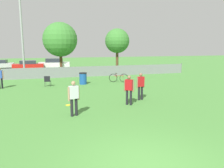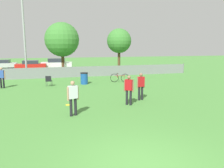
# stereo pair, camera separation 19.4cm
# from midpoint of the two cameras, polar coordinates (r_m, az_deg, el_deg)

# --- Properties ---
(ground_plane) EXTENTS (120.00, 120.00, 0.00)m
(ground_plane) POSITION_cam_midpoint_polar(r_m,az_deg,el_deg) (6.31, 9.00, -20.54)
(ground_plane) COLOR #4C8C3D
(fence_backline) EXTENTS (26.89, 0.07, 1.21)m
(fence_backline) POSITION_cam_midpoint_polar(r_m,az_deg,el_deg) (23.18, -10.21, 3.10)
(fence_backline) COLOR gray
(fence_backline) RESTS_ON ground_plane
(light_pole) EXTENTS (0.90, 0.36, 10.11)m
(light_pole) POSITION_cam_midpoint_polar(r_m,az_deg,el_deg) (24.81, -21.98, 15.25)
(light_pole) COLOR #9E9EA3
(light_pole) RESTS_ON ground_plane
(tree_near_pole) EXTENTS (3.68, 3.68, 5.76)m
(tree_near_pole) POSITION_cam_midpoint_polar(r_m,az_deg,el_deg) (24.56, -12.70, 11.23)
(tree_near_pole) COLOR brown
(tree_near_pole) RESTS_ON ground_plane
(tree_far_right) EXTENTS (2.92, 2.92, 5.31)m
(tree_far_right) POSITION_cam_midpoint_polar(r_m,az_deg,el_deg) (26.62, 2.08, 11.15)
(tree_far_right) COLOR brown
(tree_far_right) RESTS_ON ground_plane
(player_defender_red) EXTENTS (0.45, 0.43, 1.64)m
(player_defender_red) POSITION_cam_midpoint_polar(r_m,az_deg,el_deg) (11.90, 4.89, -1.09)
(player_defender_red) COLOR black
(player_defender_red) RESTS_ON ground_plane
(player_receiver_white) EXTENTS (0.54, 0.33, 1.64)m
(player_receiver_white) POSITION_cam_midpoint_polar(r_m,az_deg,el_deg) (10.13, -9.63, -3.10)
(player_receiver_white) COLOR black
(player_receiver_white) RESTS_ON ground_plane
(player_thrower_red) EXTENTS (0.55, 0.32, 1.64)m
(player_thrower_red) POSITION_cam_midpoint_polar(r_m,az_deg,el_deg) (13.07, 7.95, -0.16)
(player_thrower_red) COLOR black
(player_thrower_red) RESTS_ON ground_plane
(spectator_in_blue) EXTENTS (0.53, 0.32, 1.61)m
(spectator_in_blue) POSITION_cam_midpoint_polar(r_m,az_deg,el_deg) (18.65, -26.58, 1.78)
(spectator_in_blue) COLOR black
(spectator_in_blue) RESTS_ON ground_plane
(frisbee_disc) EXTENTS (0.28, 0.28, 0.03)m
(frisbee_disc) POSITION_cam_midpoint_polar(r_m,az_deg,el_deg) (12.25, -10.93, -5.36)
(frisbee_disc) COLOR yellow
(frisbee_disc) RESTS_ON ground_plane
(folding_chair_sideline) EXTENTS (0.54, 0.54, 0.85)m
(folding_chair_sideline) POSITION_cam_midpoint_polar(r_m,az_deg,el_deg) (18.31, -15.90, 0.94)
(folding_chair_sideline) COLOR #333338
(folding_chair_sideline) RESTS_ON ground_plane
(bicycle_sideline) EXTENTS (1.63, 0.66, 0.81)m
(bicycle_sideline) POSITION_cam_midpoint_polar(r_m,az_deg,el_deg) (19.70, 2.33, 1.63)
(bicycle_sideline) COLOR black
(bicycle_sideline) RESTS_ON ground_plane
(trash_bin) EXTENTS (0.64, 0.64, 0.99)m
(trash_bin) POSITION_cam_midpoint_polar(r_m,az_deg,el_deg) (18.75, -6.98, 1.49)
(trash_bin) COLOR #194C99
(trash_bin) RESTS_ON ground_plane
(parked_car_silver) EXTENTS (4.18, 1.91, 1.29)m
(parked_car_silver) POSITION_cam_midpoint_polar(r_m,az_deg,el_deg) (35.51, -26.70, 4.64)
(parked_car_silver) COLOR black
(parked_car_silver) RESTS_ON ground_plane
(parked_car_red) EXTENTS (3.98, 1.77, 1.31)m
(parked_car_red) POSITION_cam_midpoint_polar(r_m,az_deg,el_deg) (32.06, -20.28, 4.65)
(parked_car_red) COLOR black
(parked_car_red) RESTS_ON ground_plane
(parked_car_white) EXTENTS (4.64, 2.39, 1.49)m
(parked_car_white) POSITION_cam_midpoint_polar(r_m,az_deg,el_deg) (33.06, -14.06, 5.17)
(parked_car_white) COLOR black
(parked_car_white) RESTS_ON ground_plane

